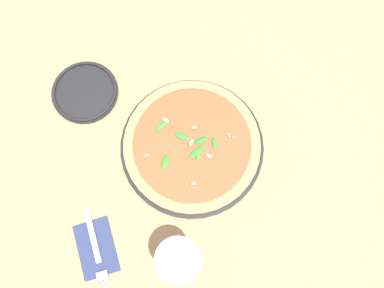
% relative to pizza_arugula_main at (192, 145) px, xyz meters
% --- Properties ---
extents(ground_plane, '(6.00, 6.00, 0.00)m').
position_rel_pizza_arugula_main_xyz_m(ground_plane, '(-0.04, 0.02, -0.02)').
color(ground_plane, '#9E7A56').
extents(pizza_arugula_main, '(0.34, 0.34, 0.05)m').
position_rel_pizza_arugula_main_xyz_m(pizza_arugula_main, '(0.00, 0.00, 0.00)').
color(pizza_arugula_main, black).
rests_on(pizza_arugula_main, ground_plane).
extents(wine_glass, '(0.09, 0.09, 0.15)m').
position_rel_pizza_arugula_main_xyz_m(wine_glass, '(0.20, -0.15, 0.09)').
color(wine_glass, white).
rests_on(wine_glass, ground_plane).
extents(napkin, '(0.14, 0.11, 0.01)m').
position_rel_pizza_arugula_main_xyz_m(napkin, '(0.09, -0.31, -0.01)').
color(napkin, navy).
rests_on(napkin, ground_plane).
extents(fork, '(0.20, 0.06, 0.00)m').
position_rel_pizza_arugula_main_xyz_m(fork, '(0.10, -0.31, -0.01)').
color(fork, silver).
rests_on(fork, ground_plane).
extents(side_plate_white, '(0.17, 0.17, 0.02)m').
position_rel_pizza_arugula_main_xyz_m(side_plate_white, '(-0.26, -0.16, -0.01)').
color(side_plate_white, black).
rests_on(side_plate_white, ground_plane).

